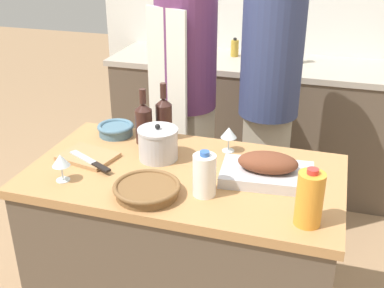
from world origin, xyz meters
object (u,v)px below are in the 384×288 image
object	(u,v)px
wicker_basket	(147,189)
condiment_bottle_short	(296,49)
stock_pot	(158,144)
juice_jug	(310,199)
person_cook_guest	(269,92)
mixing_bowl	(116,129)
milk_jug	(204,175)
wine_bottle_dark	(144,122)
wine_glass_left	(61,161)
knife_chef	(91,162)
person_cook_aproned	(186,86)
wine_bottle_green	(164,117)
condiment_bottle_tall	(176,40)
condiment_bottle_extra	(235,48)
roasting_pan	(267,170)
wine_glass_right	(229,133)
cutting_board	(88,156)

from	to	relation	value
wicker_basket	condiment_bottle_short	xyz separation A→B (m)	(0.36, 1.88, 0.13)
stock_pot	juice_jug	bearing A→B (deg)	-25.43
person_cook_guest	mixing_bowl	bearing A→B (deg)	-145.46
milk_jug	wine_bottle_dark	bearing A→B (deg)	136.75
wicker_basket	wine_glass_left	size ratio (longest dim) A/B	2.22
wine_glass_left	knife_chef	bearing A→B (deg)	71.27
person_cook_aproned	person_cook_guest	xyz separation A→B (m)	(0.49, 0.03, 0.00)
wine_bottle_green	condiment_bottle_tall	size ratio (longest dim) A/B	1.28
wine_bottle_green	condiment_bottle_extra	bearing A→B (deg)	88.52
roasting_pan	person_cook_guest	bearing A→B (deg)	98.43
wine_bottle_dark	condiment_bottle_tall	bearing A→B (deg)	102.69
condiment_bottle_tall	milk_jug	bearing A→B (deg)	-68.13
wine_bottle_dark	condiment_bottle_tall	distance (m)	1.47
roasting_pan	wine_bottle_green	bearing A→B (deg)	154.11
milk_jug	person_cook_guest	xyz separation A→B (m)	(0.09, 1.04, 0.00)
person_cook_aproned	person_cook_guest	world-z (taller)	person_cook_aproned
person_cook_guest	condiment_bottle_extra	bearing A→B (deg)	106.49
wine_glass_right	wine_bottle_dark	bearing A→B (deg)	-176.98
wicker_basket	wine_glass_right	world-z (taller)	wine_glass_right
condiment_bottle_extra	wine_bottle_green	bearing A→B (deg)	-91.48
stock_pot	wine_glass_left	bearing A→B (deg)	-134.90
wine_glass_left	stock_pot	bearing A→B (deg)	45.10
condiment_bottle_tall	cutting_board	bearing A→B (deg)	-85.06
stock_pot	condiment_bottle_short	bearing A→B (deg)	74.49
roasting_pan	wine_glass_left	xyz separation A→B (m)	(-0.80, -0.25, 0.04)
cutting_board	stock_pot	size ratio (longest dim) A/B	1.51
milk_jug	wine_bottle_green	bearing A→B (deg)	126.09
cutting_board	condiment_bottle_tall	distance (m)	1.68
wine_glass_right	condiment_bottle_extra	world-z (taller)	condiment_bottle_extra
milk_jug	person_cook_guest	world-z (taller)	person_cook_guest
milk_jug	juice_jug	bearing A→B (deg)	-11.82
condiment_bottle_tall	condiment_bottle_extra	distance (m)	0.44
condiment_bottle_tall	wine_bottle_green	bearing A→B (deg)	-73.71
wine_glass_left	condiment_bottle_short	xyz separation A→B (m)	(0.74, 1.87, 0.07)
person_cook_guest	cutting_board	bearing A→B (deg)	-135.58
wicker_basket	knife_chef	size ratio (longest dim) A/B	1.05
roasting_pan	wine_bottle_green	world-z (taller)	wine_bottle_green
mixing_bowl	stock_pot	bearing A→B (deg)	-31.33
wine_glass_left	wine_glass_right	world-z (taller)	same
cutting_board	wine_glass_right	world-z (taller)	wine_glass_right
condiment_bottle_short	wine_bottle_dark	bearing A→B (deg)	-111.43
wine_bottle_green	condiment_bottle_tall	distance (m)	1.42
stock_pot	wine_glass_left	distance (m)	0.43
wine_glass_right	condiment_bottle_extra	bearing A→B (deg)	101.48
milk_jug	person_cook_aproned	size ratio (longest dim) A/B	0.11
juice_jug	condiment_bottle_tall	xyz separation A→B (m)	(-1.13, 1.90, 0.06)
condiment_bottle_extra	person_cook_guest	bearing A→B (deg)	-65.05
wine_bottle_dark	wine_glass_right	size ratio (longest dim) A/B	2.24
stock_pot	juice_jug	world-z (taller)	juice_jug
condiment_bottle_short	condiment_bottle_tall	bearing A→B (deg)	179.65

